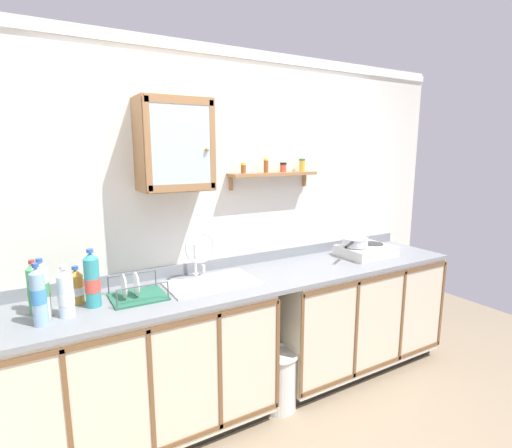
# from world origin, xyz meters

# --- Properties ---
(floor) EXTENTS (6.39, 6.39, 0.00)m
(floor) POSITION_xyz_m (0.00, 0.00, 0.00)
(floor) COLOR gray
(floor) RESTS_ON ground
(back_wall) EXTENTS (3.99, 0.07, 2.52)m
(back_wall) POSITION_xyz_m (0.00, 0.67, 1.27)
(back_wall) COLOR silver
(back_wall) RESTS_ON ground
(lower_cabinet_run) EXTENTS (1.68, 0.63, 0.90)m
(lower_cabinet_run) POSITION_xyz_m (-0.85, 0.34, 0.46)
(lower_cabinet_run) COLOR black
(lower_cabinet_run) RESTS_ON ground
(lower_cabinet_run_right) EXTENTS (1.53, 0.63, 0.90)m
(lower_cabinet_run_right) POSITION_xyz_m (0.92, 0.34, 0.46)
(lower_cabinet_run_right) COLOR black
(lower_cabinet_run_right) RESTS_ON ground
(countertop) EXTENTS (3.35, 0.65, 0.03)m
(countertop) POSITION_xyz_m (0.00, 0.34, 0.92)
(countertop) COLOR gray
(countertop) RESTS_ON lower_cabinet_run
(backsplash) EXTENTS (3.35, 0.02, 0.08)m
(backsplash) POSITION_xyz_m (0.00, 0.64, 0.97)
(backsplash) COLOR gray
(backsplash) RESTS_ON countertop
(sink) EXTENTS (0.59, 0.41, 0.45)m
(sink) POSITION_xyz_m (-0.34, 0.38, 0.93)
(sink) COLOR silver
(sink) RESTS_ON countertop
(hot_plate_stove) EXTENTS (0.43, 0.34, 0.09)m
(hot_plate_stove) POSITION_xyz_m (1.07, 0.35, 0.98)
(hot_plate_stove) COLOR silver
(hot_plate_stove) RESTS_ON countertop
(saucepan) EXTENTS (0.36, 0.27, 0.07)m
(saucepan) POSITION_xyz_m (0.96, 0.37, 1.06)
(saucepan) COLOR silver
(saucepan) RESTS_ON hot_plate_stove
(bottle_detergent_teal_0) EXTENTS (0.08, 0.08, 0.34)m
(bottle_detergent_teal_0) POSITION_xyz_m (-1.07, 0.34, 1.09)
(bottle_detergent_teal_0) COLOR teal
(bottle_detergent_teal_0) RESTS_ON countertop
(bottle_water_clear_1) EXTENTS (0.08, 0.08, 0.28)m
(bottle_water_clear_1) POSITION_xyz_m (-1.21, 0.27, 1.06)
(bottle_water_clear_1) COLOR silver
(bottle_water_clear_1) RESTS_ON countertop
(bottle_juice_amber_2) EXTENTS (0.08, 0.08, 0.22)m
(bottle_juice_amber_2) POSITION_xyz_m (-1.14, 0.44, 1.03)
(bottle_juice_amber_2) COLOR gold
(bottle_juice_amber_2) RESTS_ON countertop
(bottle_opaque_white_3) EXTENTS (0.08, 0.08, 0.32)m
(bottle_opaque_white_3) POSITION_xyz_m (-1.32, 0.32, 1.09)
(bottle_opaque_white_3) COLOR white
(bottle_opaque_white_3) RESTS_ON countertop
(bottle_soda_green_4) EXTENTS (0.07, 0.07, 0.29)m
(bottle_soda_green_4) POSITION_xyz_m (-1.35, 0.42, 1.06)
(bottle_soda_green_4) COLOR #4CB266
(bottle_soda_green_4) RESTS_ON countertop
(bottle_water_blue_5) EXTENTS (0.07, 0.07, 0.32)m
(bottle_water_blue_5) POSITION_xyz_m (-1.34, 0.22, 1.09)
(bottle_water_blue_5) COLOR #8CB7E0
(bottle_water_blue_5) RESTS_ON countertop
(dish_rack) EXTENTS (0.32, 0.28, 0.16)m
(dish_rack) POSITION_xyz_m (-0.83, 0.35, 0.96)
(dish_rack) COLOR #26664C
(dish_rack) RESTS_ON countertop
(wall_cabinet) EXTENTS (0.46, 0.29, 0.58)m
(wall_cabinet) POSITION_xyz_m (-0.50, 0.51, 1.84)
(wall_cabinet) COLOR #996B42
(spice_shelf) EXTENTS (0.73, 0.14, 0.23)m
(spice_shelf) POSITION_xyz_m (0.30, 0.58, 1.64)
(spice_shelf) COLOR #996B42
(trash_bin) EXTENTS (0.29, 0.29, 0.42)m
(trash_bin) POSITION_xyz_m (0.07, 0.16, 0.22)
(trash_bin) COLOR silver
(trash_bin) RESTS_ON ground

